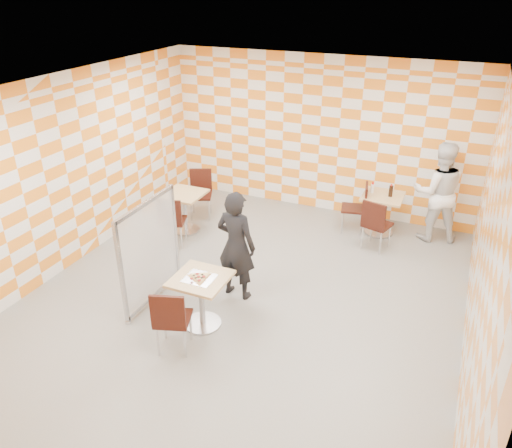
{
  "coord_description": "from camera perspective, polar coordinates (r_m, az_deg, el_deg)",
  "views": [
    {
      "loc": [
        2.56,
        -5.48,
        4.26
      ],
      "look_at": [
        0.1,
        0.2,
        1.15
      ],
      "focal_mm": 35.0,
      "sensor_mm": 36.0,
      "label": 1
    }
  ],
  "objects": [
    {
      "name": "sport_bottle",
      "position": [
        9.17,
        13.16,
        4.03
      ],
      "size": [
        0.06,
        0.06,
        0.2
      ],
      "color": "white",
      "rests_on": "second_table"
    },
    {
      "name": "chair_empty_near",
      "position": [
        8.6,
        -9.67,
        0.66
      ],
      "size": [
        0.54,
        0.54,
        0.92
      ],
      "color": "black",
      "rests_on": "ground"
    },
    {
      "name": "main_table",
      "position": [
        6.65,
        -6.28,
        -7.85
      ],
      "size": [
        0.7,
        0.7,
        0.75
      ],
      "color": "#D6B573",
      "rests_on": "ground"
    },
    {
      "name": "soda_bottle",
      "position": [
        9.08,
        15.15,
        3.67
      ],
      "size": [
        0.07,
        0.07,
        0.23
      ],
      "color": "black",
      "rests_on": "second_table"
    },
    {
      "name": "chair_main_front",
      "position": [
        6.22,
        -9.71,
        -10.45
      ],
      "size": [
        0.53,
        0.54,
        0.92
      ],
      "color": "black",
      "rests_on": "ground"
    },
    {
      "name": "man_white",
      "position": [
        9.18,
        20.09,
        3.46
      ],
      "size": [
        1.02,
        0.89,
        1.79
      ],
      "primitive_type": "imported",
      "rotation": [
        0.0,
        0.0,
        3.42
      ],
      "color": "white",
      "rests_on": "ground"
    },
    {
      "name": "partition",
      "position": [
        7.14,
        -12.02,
        -3.07
      ],
      "size": [
        0.08,
        1.38,
        1.55
      ],
      "color": "white",
      "rests_on": "ground"
    },
    {
      "name": "second_table",
      "position": [
        9.22,
        14.15,
        1.81
      ],
      "size": [
        0.7,
        0.7,
        0.75
      ],
      "color": "#D6B573",
      "rests_on": "ground"
    },
    {
      "name": "man_dark",
      "position": [
        7.07,
        -2.29,
        -2.47
      ],
      "size": [
        0.63,
        0.45,
        1.65
      ],
      "primitive_type": "imported",
      "rotation": [
        0.0,
        0.0,
        3.05
      ],
      "color": "black",
      "rests_on": "ground"
    },
    {
      "name": "pizza_on_foil",
      "position": [
        6.5,
        -6.46,
        -6.04
      ],
      "size": [
        0.4,
        0.4,
        0.04
      ],
      "color": "silver",
      "rests_on": "main_table"
    },
    {
      "name": "chair_second_front",
      "position": [
        8.6,
        13.48,
        0.27
      ],
      "size": [
        0.52,
        0.53,
        0.92
      ],
      "color": "black",
      "rests_on": "ground"
    },
    {
      "name": "room_shell",
      "position": [
        7.11,
        0.36,
        3.81
      ],
      "size": [
        7.0,
        7.0,
        7.0
      ],
      "color": "gray",
      "rests_on": "ground"
    },
    {
      "name": "chair_second_side",
      "position": [
        9.19,
        11.68,
        2.24
      ],
      "size": [
        0.5,
        0.5,
        0.92
      ],
      "color": "black",
      "rests_on": "ground"
    },
    {
      "name": "empty_table",
      "position": [
        9.13,
        -8.17,
        2.13
      ],
      "size": [
        0.7,
        0.7,
        0.75
      ],
      "color": "#D6B573",
      "rests_on": "ground"
    },
    {
      "name": "chair_empty_far",
      "position": [
        9.7,
        -6.34,
        3.97
      ],
      "size": [
        0.55,
        0.56,
        0.92
      ],
      "color": "black",
      "rests_on": "ground"
    }
  ]
}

